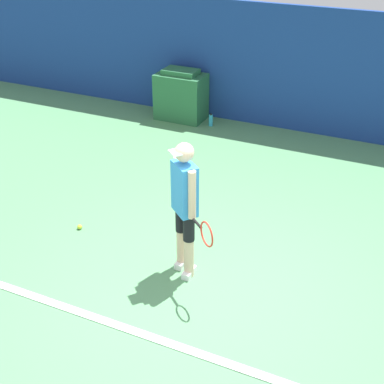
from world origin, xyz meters
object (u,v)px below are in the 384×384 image
(tennis_ball, at_px, (80,227))
(water_bottle, at_px, (211,120))
(tennis_player, at_px, (185,204))
(covered_chair, at_px, (181,96))

(tennis_ball, relative_size, water_bottle, 0.27)
(tennis_player, bearing_deg, covered_chair, 156.43)
(covered_chair, distance_m, water_bottle, 0.81)
(covered_chair, bearing_deg, water_bottle, -9.14)
(tennis_player, xyz_separation_m, water_bottle, (-1.55, 4.44, -0.84))
(tennis_ball, bearing_deg, covered_chair, 96.83)
(tennis_ball, height_order, covered_chair, covered_chair)
(tennis_player, height_order, covered_chair, tennis_player)
(tennis_player, xyz_separation_m, tennis_ball, (-1.74, 0.23, -0.93))
(covered_chair, height_order, water_bottle, covered_chair)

